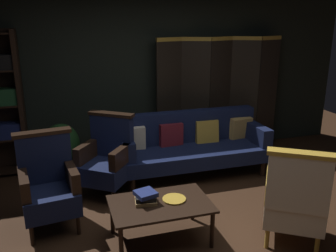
{
  "coord_description": "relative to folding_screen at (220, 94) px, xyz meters",
  "views": [
    {
      "loc": [
        -1.2,
        -3.15,
        2.2
      ],
      "look_at": [
        0.0,
        0.8,
        0.95
      ],
      "focal_mm": 38.71,
      "sensor_mm": 36.0,
      "label": 1
    }
  ],
  "objects": [
    {
      "name": "armchair_wing_right",
      "position": [
        -2.01,
        -1.02,
        -0.5
      ],
      "size": [
        0.81,
        0.81,
        1.04
      ],
      "color": "black",
      "rests_on": "ground_plane"
    },
    {
      "name": "brass_tray",
      "position": [
        -1.49,
        -2.19,
        -0.56
      ],
      "size": [
        0.24,
        0.24,
        0.02
      ],
      "primitive_type": "cylinder",
      "color": "gold",
      "rests_on": "coffee_table"
    },
    {
      "name": "back_wall",
      "position": [
        -1.31,
        0.28,
        0.41
      ],
      "size": [
        7.2,
        0.1,
        2.8
      ],
      "primitive_type": "cube",
      "color": "black",
      "rests_on": "ground_plane"
    },
    {
      "name": "book_tan_leather",
      "position": [
        -1.78,
        -2.15,
        -0.55
      ],
      "size": [
        0.24,
        0.22,
        0.03
      ],
      "primitive_type": "cube",
      "rotation": [
        0.0,
        0.0,
        -0.15
      ],
      "color": "#9E7A47",
      "rests_on": "coffee_table"
    },
    {
      "name": "velvet_couch",
      "position": [
        -0.76,
        -0.72,
        -0.53
      ],
      "size": [
        2.12,
        0.78,
        0.88
      ],
      "color": "black",
      "rests_on": "ground_plane"
    },
    {
      "name": "armchair_wing_left",
      "position": [
        -2.7,
        -1.6,
        -0.5
      ],
      "size": [
        0.65,
        0.65,
        1.04
      ],
      "color": "black",
      "rests_on": "ground_plane"
    },
    {
      "name": "book_navy_cloth",
      "position": [
        -1.78,
        -2.15,
        -0.47
      ],
      "size": [
        0.24,
        0.23,
        0.04
      ],
      "primitive_type": "cube",
      "rotation": [
        0.0,
        0.0,
        0.27
      ],
      "color": "navy",
      "rests_on": "book_black_cloth"
    },
    {
      "name": "armchair_gilt_accent",
      "position": [
        -0.39,
        -2.64,
        -0.5
      ],
      "size": [
        0.8,
        0.8,
        1.04
      ],
      "color": "#B78E33",
      "rests_on": "ground_plane"
    },
    {
      "name": "folding_screen",
      "position": [
        0.0,
        0.0,
        0.0
      ],
      "size": [
        2.15,
        0.27,
        1.9
      ],
      "color": "black",
      "rests_on": "ground_plane"
    },
    {
      "name": "book_black_cloth",
      "position": [
        -1.78,
        -2.15,
        -0.51
      ],
      "size": [
        0.22,
        0.19,
        0.04
      ],
      "primitive_type": "cube",
      "rotation": [
        0.0,
        0.0,
        -0.16
      ],
      "color": "black",
      "rests_on": "book_tan_leather"
    },
    {
      "name": "potted_plant",
      "position": [
        -2.55,
        -0.38,
        -0.53
      ],
      "size": [
        0.5,
        0.5,
        0.8
      ],
      "color": "brown",
      "rests_on": "ground_plane"
    },
    {
      "name": "ground_plane",
      "position": [
        -1.31,
        -2.17,
        -0.99
      ],
      "size": [
        10.0,
        10.0,
        0.0
      ],
      "primitive_type": "plane",
      "color": "#331E11"
    },
    {
      "name": "coffee_table",
      "position": [
        -1.64,
        -2.21,
        -0.61
      ],
      "size": [
        1.0,
        0.64,
        0.42
      ],
      "color": "black",
      "rests_on": "ground_plane"
    }
  ]
}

